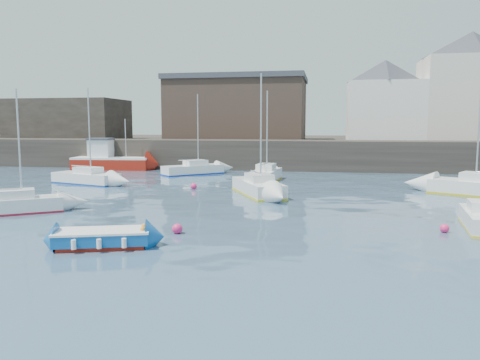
% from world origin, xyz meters
% --- Properties ---
extents(water, '(220.00, 220.00, 0.00)m').
position_xyz_m(water, '(0.00, 0.00, 0.00)').
color(water, '#2D4760').
rests_on(water, ground).
extents(quay_wall, '(90.00, 5.00, 3.00)m').
position_xyz_m(quay_wall, '(0.00, 35.00, 1.50)').
color(quay_wall, '#28231E').
rests_on(quay_wall, ground).
extents(land_strip, '(90.00, 32.00, 2.80)m').
position_xyz_m(land_strip, '(0.00, 53.00, 1.40)').
color(land_strip, '#28231E').
rests_on(land_strip, ground).
extents(bldg_east_a, '(13.36, 13.36, 11.80)m').
position_xyz_m(bldg_east_a, '(20.00, 42.00, 8.81)').
color(bldg_east_a, beige).
rests_on(bldg_east_a, land_strip).
extents(bldg_east_d, '(11.14, 11.14, 8.95)m').
position_xyz_m(bldg_east_d, '(11.00, 41.50, 7.36)').
color(bldg_east_d, white).
rests_on(bldg_east_d, land_strip).
extents(warehouse, '(16.40, 10.40, 7.60)m').
position_xyz_m(warehouse, '(-6.00, 43.00, 6.62)').
color(warehouse, '#3D2D26').
rests_on(warehouse, land_strip).
extents(bldg_west, '(14.00, 8.00, 5.00)m').
position_xyz_m(bldg_west, '(-28.00, 42.00, 5.30)').
color(bldg_west, '#353028').
rests_on(bldg_west, land_strip).
extents(blue_dinghy, '(3.76, 2.49, 0.66)m').
position_xyz_m(blue_dinghy, '(-3.45, 2.36, 0.37)').
color(blue_dinghy, '#9C1C0F').
rests_on(blue_dinghy, ground).
extents(fishing_boat, '(8.11, 3.75, 5.19)m').
position_xyz_m(fishing_boat, '(-17.31, 31.47, 1.00)').
color(fishing_boat, '#9C1C0F').
rests_on(fishing_boat, ground).
extents(sailboat_a, '(4.92, 4.13, 6.39)m').
position_xyz_m(sailboat_a, '(-11.20, 7.80, 0.45)').
color(sailboat_a, white).
rests_on(sailboat_a, ground).
extents(sailboat_b, '(4.40, 6.30, 7.80)m').
position_xyz_m(sailboat_b, '(0.33, 16.74, 0.51)').
color(sailboat_b, white).
rests_on(sailboat_b, ground).
extents(sailboat_e, '(6.01, 3.49, 7.37)m').
position_xyz_m(sailboat_e, '(-13.68, 19.89, 0.48)').
color(sailboat_e, white).
rests_on(sailboat_e, ground).
extents(sailboat_f, '(2.24, 5.76, 7.33)m').
position_xyz_m(sailboat_f, '(-0.12, 24.09, 0.52)').
color(sailboat_f, white).
rests_on(sailboat_f, ground).
extents(sailboat_h, '(5.41, 5.31, 7.39)m').
position_xyz_m(sailboat_h, '(-7.44, 28.26, 0.48)').
color(sailboat_h, white).
rests_on(sailboat_h, ground).
extents(buoy_near, '(0.44, 0.44, 0.44)m').
position_xyz_m(buoy_near, '(-1.41, 5.01, 0.00)').
color(buoy_near, '#E9266B').
rests_on(buoy_near, ground).
extents(buoy_mid, '(0.39, 0.39, 0.39)m').
position_xyz_m(buoy_mid, '(9.75, 7.27, 0.00)').
color(buoy_mid, '#E9266B').
rests_on(buoy_mid, ground).
extents(buoy_far, '(0.46, 0.46, 0.46)m').
position_xyz_m(buoy_far, '(-4.58, 18.52, 0.00)').
color(buoy_far, '#E9266B').
rests_on(buoy_far, ground).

